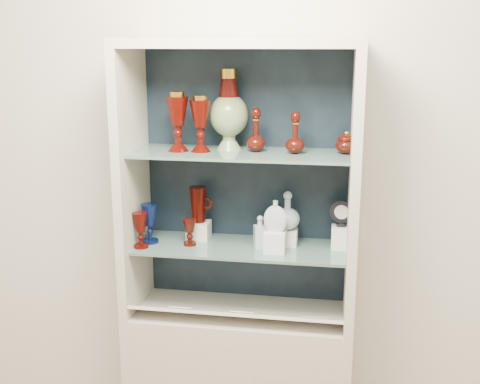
% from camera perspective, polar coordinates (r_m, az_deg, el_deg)
% --- Properties ---
extents(wall_back, '(3.50, 0.02, 2.80)m').
position_cam_1_polar(wall_back, '(2.77, 0.75, 3.08)').
color(wall_back, silver).
rests_on(wall_back, ground).
extents(cabinet_back_panel, '(0.98, 0.02, 1.15)m').
position_cam_1_polar(cabinet_back_panel, '(2.76, 0.65, 1.44)').
color(cabinet_back_panel, black).
rests_on(cabinet_back_panel, cabinet_base).
extents(cabinet_side_left, '(0.04, 0.40, 1.15)m').
position_cam_1_polar(cabinet_side_left, '(2.69, -10.14, 0.92)').
color(cabinet_side_left, beige).
rests_on(cabinet_side_left, cabinet_base).
extents(cabinet_side_right, '(0.04, 0.40, 1.15)m').
position_cam_1_polar(cabinet_side_right, '(2.54, 10.74, 0.12)').
color(cabinet_side_right, beige).
rests_on(cabinet_side_right, cabinet_base).
extents(cabinet_top_cap, '(1.00, 0.40, 0.04)m').
position_cam_1_polar(cabinet_top_cap, '(2.50, 0.00, 13.91)').
color(cabinet_top_cap, beige).
rests_on(cabinet_top_cap, cabinet_side_left).
extents(shelf_lower, '(0.92, 0.34, 0.01)m').
position_cam_1_polar(shelf_lower, '(2.67, 0.07, -5.24)').
color(shelf_lower, slate).
rests_on(shelf_lower, cabinet_side_left).
extents(shelf_upper, '(0.92, 0.34, 0.01)m').
position_cam_1_polar(shelf_upper, '(2.56, 0.07, 3.67)').
color(shelf_upper, slate).
rests_on(shelf_upper, cabinet_side_left).
extents(label_ledge, '(0.92, 0.17, 0.09)m').
position_cam_1_polar(label_ledge, '(2.65, -0.40, -11.55)').
color(label_ledge, beige).
rests_on(label_ledge, cabinet_base).
extents(label_card_0, '(0.10, 0.06, 0.03)m').
position_cam_1_polar(label_card_0, '(2.69, -5.54, -10.85)').
color(label_card_0, white).
rests_on(label_card_0, label_ledge).
extents(label_card_1, '(0.10, 0.06, 0.03)m').
position_cam_1_polar(label_card_1, '(2.64, 0.26, -11.30)').
color(label_card_1, white).
rests_on(label_card_1, label_ledge).
extents(label_card_2, '(0.10, 0.06, 0.03)m').
position_cam_1_polar(label_card_2, '(2.61, 7.04, -11.69)').
color(label_card_2, white).
rests_on(label_card_2, label_ledge).
extents(label_card_3, '(0.10, 0.06, 0.03)m').
position_cam_1_polar(label_card_3, '(2.61, 7.07, -11.69)').
color(label_card_3, white).
rests_on(label_card_3, label_ledge).
extents(pedestal_lamp_left, '(0.12, 0.12, 0.25)m').
position_cam_1_polar(pedestal_lamp_left, '(2.59, -5.92, 6.65)').
color(pedestal_lamp_left, '#450904').
rests_on(pedestal_lamp_left, shelf_upper).
extents(pedestal_lamp_right, '(0.10, 0.10, 0.24)m').
position_cam_1_polar(pedestal_lamp_right, '(2.57, -3.78, 6.47)').
color(pedestal_lamp_right, '#450904').
rests_on(pedestal_lamp_right, shelf_upper).
extents(enamel_urn, '(0.20, 0.20, 0.35)m').
position_cam_1_polar(enamel_urn, '(2.61, -1.06, 7.82)').
color(enamel_urn, '#0A3E1C').
rests_on(enamel_urn, shelf_upper).
extents(ruby_decanter_a, '(0.10, 0.10, 0.21)m').
position_cam_1_polar(ruby_decanter_a, '(2.56, 1.53, 6.18)').
color(ruby_decanter_a, '#420F08').
rests_on(ruby_decanter_a, shelf_upper).
extents(ruby_decanter_b, '(0.09, 0.09, 0.19)m').
position_cam_1_polar(ruby_decanter_b, '(2.52, 5.27, 5.75)').
color(ruby_decanter_b, '#420F08').
rests_on(ruby_decanter_b, shelf_upper).
extents(lidded_bowl, '(0.12, 0.12, 0.10)m').
position_cam_1_polar(lidded_bowl, '(2.56, 10.02, 4.70)').
color(lidded_bowl, '#420F08').
rests_on(lidded_bowl, shelf_upper).
extents(cobalt_goblet, '(0.09, 0.09, 0.18)m').
position_cam_1_polar(cobalt_goblet, '(2.72, -8.55, -2.98)').
color(cobalt_goblet, '#071241').
rests_on(cobalt_goblet, shelf_lower).
extents(ruby_goblet_tall, '(0.08, 0.08, 0.16)m').
position_cam_1_polar(ruby_goblet_tall, '(2.66, -9.40, -3.59)').
color(ruby_goblet_tall, '#450904').
rests_on(ruby_goblet_tall, shelf_lower).
extents(ruby_goblet_small, '(0.08, 0.08, 0.12)m').
position_cam_1_polar(ruby_goblet_small, '(2.67, -4.79, -3.82)').
color(ruby_goblet_small, '#420F08').
rests_on(ruby_goblet_small, shelf_lower).
extents(riser_ruby_pitcher, '(0.10, 0.10, 0.08)m').
position_cam_1_polar(riser_ruby_pitcher, '(2.76, -3.93, -3.63)').
color(riser_ruby_pitcher, silver).
rests_on(riser_ruby_pitcher, shelf_lower).
extents(ruby_pitcher, '(0.13, 0.09, 0.16)m').
position_cam_1_polar(ruby_pitcher, '(2.72, -3.97, -1.19)').
color(ruby_pitcher, '#450904').
rests_on(ruby_pitcher, riser_ruby_pitcher).
extents(clear_square_bottle, '(0.06, 0.06, 0.15)m').
position_cam_1_polar(clear_square_bottle, '(2.62, 1.91, -3.78)').
color(clear_square_bottle, '#A7BDC5').
rests_on(clear_square_bottle, shelf_lower).
extents(riser_flat_flask, '(0.09, 0.09, 0.09)m').
position_cam_1_polar(riser_flat_flask, '(2.59, 3.33, -4.71)').
color(riser_flat_flask, silver).
rests_on(riser_flat_flask, shelf_lower).
extents(flat_flask, '(0.10, 0.05, 0.14)m').
position_cam_1_polar(flat_flask, '(2.55, 3.37, -2.25)').
color(flat_flask, silver).
rests_on(flat_flask, riser_flat_flask).
extents(riser_clear_round_decanter, '(0.09, 0.09, 0.07)m').
position_cam_1_polar(riser_clear_round_decanter, '(2.68, 4.47, -4.27)').
color(riser_clear_round_decanter, silver).
rests_on(riser_clear_round_decanter, shelf_lower).
extents(clear_round_decanter, '(0.12, 0.12, 0.17)m').
position_cam_1_polar(clear_round_decanter, '(2.65, 4.52, -1.85)').
color(clear_round_decanter, '#A7BDC5').
rests_on(clear_round_decanter, riser_clear_round_decanter).
extents(riser_cameo_medallion, '(0.08, 0.08, 0.10)m').
position_cam_1_polar(riser_cameo_medallion, '(2.66, 9.52, -4.27)').
color(riser_cameo_medallion, silver).
rests_on(riser_cameo_medallion, shelf_lower).
extents(cameo_medallion, '(0.10, 0.05, 0.12)m').
position_cam_1_polar(cameo_medallion, '(2.62, 9.62, -1.98)').
color(cameo_medallion, black).
rests_on(cameo_medallion, riser_cameo_medallion).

